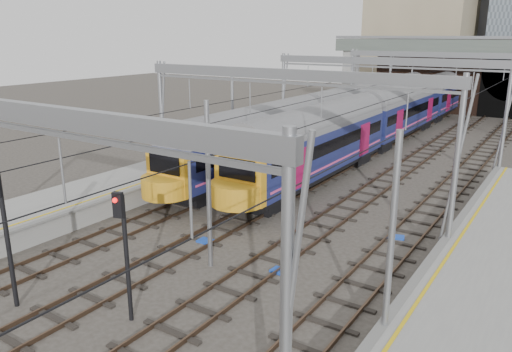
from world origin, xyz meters
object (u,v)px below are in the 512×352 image
Objects in this scene: train_main at (426,100)px; signal_near_centre at (124,241)px; train_second at (349,111)px; signal_near_left at (3,223)px.

signal_near_centre is at bearing -87.05° from train_main.
train_main is 11.93m from train_second.
train_main reaches higher than signal_near_left.
signal_near_left is (2.14, -34.98, 0.68)m from train_second.
train_second is (-4.00, -11.24, -0.10)m from train_main.
train_main is at bearing 77.55° from signal_near_centre.
train_second is at bearing 97.10° from signal_near_left.
train_second is 10.66× the size of signal_near_centre.
train_main is 13.68× the size of signal_near_left.
signal_near_left reaches higher than train_second.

